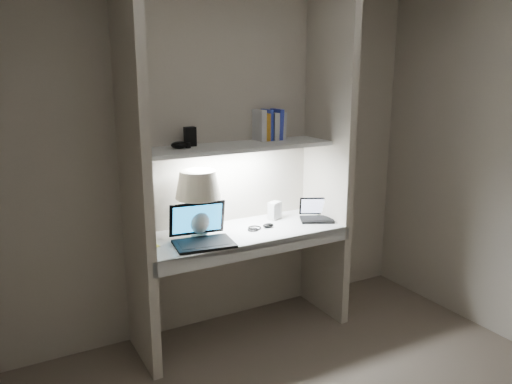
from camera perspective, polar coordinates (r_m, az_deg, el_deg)
back_wall at (r=3.62m, az=-3.70°, el=3.96°), size 3.20×0.01×2.50m
alcove_panel_left at (r=3.12m, az=-13.71°, el=1.99°), size 0.06×0.55×2.50m
alcove_panel_right at (r=3.76m, az=8.25°, el=4.22°), size 0.06×0.55×2.50m
desk at (r=3.50m, az=-1.64°, el=-4.79°), size 1.40×0.55×0.04m
desk_apron at (r=3.30m, az=0.46°, el=-6.55°), size 1.46×0.03×0.10m
shelf at (r=3.45m, az=-2.44°, el=5.16°), size 1.40×0.36×0.03m
strip_light at (r=3.45m, az=-2.43°, el=4.79°), size 0.60×0.04×0.02m
table_lamp at (r=3.34m, az=-6.63°, el=-0.04°), size 0.31×0.31×0.45m
laptop_main at (r=3.28m, az=-6.26°, el=-4.80°), size 0.42×0.37×0.25m
laptop_netbook at (r=3.78m, az=6.91°, el=-2.57°), size 0.31×0.30×0.16m
speaker at (r=3.76m, az=2.15°, el=-2.12°), size 0.11×0.10×0.13m
mouse at (r=3.57m, az=1.40°, el=-3.84°), size 0.09×0.06×0.03m
cable_coil at (r=3.55m, az=-0.17°, el=-4.12°), size 0.10×0.10×0.01m
sticky_note at (r=3.27m, az=-11.72°, el=-6.07°), size 0.09×0.09×0.00m
book_row at (r=3.68m, az=1.50°, el=7.61°), size 0.21×0.15×0.22m
shelf_box at (r=3.40m, az=-7.54°, el=6.30°), size 0.08×0.06×0.13m
shelf_gadget at (r=3.30m, az=-8.76°, el=5.33°), size 0.12×0.09×0.05m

